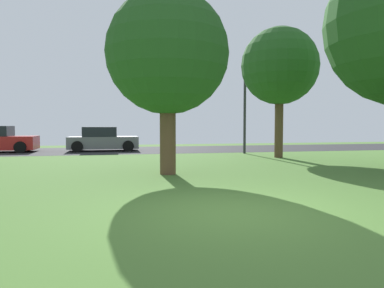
# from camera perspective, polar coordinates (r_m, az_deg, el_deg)

# --- Properties ---
(ground_plane) EXTENTS (44.00, 44.00, 0.00)m
(ground_plane) POSITION_cam_1_polar(r_m,az_deg,el_deg) (6.44, 6.77, -10.79)
(ground_plane) COLOR #47702D
(road_strip) EXTENTS (44.00, 6.40, 0.01)m
(road_strip) POSITION_cam_1_polar(r_m,az_deg,el_deg) (22.06, -6.84, -0.93)
(road_strip) COLOR #28282B
(road_strip) RESTS_ON ground_plane
(maple_tree_far) EXTENTS (3.79, 3.79, 5.66)m
(maple_tree_far) POSITION_cam_1_polar(r_m,az_deg,el_deg) (11.32, -3.95, 14.23)
(maple_tree_far) COLOR brown
(maple_tree_far) RESTS_ON ground_plane
(maple_tree_near) EXTENTS (3.59, 3.59, 6.08)m
(maple_tree_near) POSITION_cam_1_polar(r_m,az_deg,el_deg) (17.46, 13.86, 11.95)
(maple_tree_near) COLOR brown
(maple_tree_near) RESTS_ON ground_plane
(parked_car_grey) EXTENTS (4.01, 2.07, 1.42)m
(parked_car_grey) POSITION_cam_1_polar(r_m,az_deg,el_deg) (21.68, -14.11, 0.63)
(parked_car_grey) COLOR slate
(parked_car_grey) RESTS_ON ground_plane
(street_lamp_post) EXTENTS (0.14, 0.14, 4.50)m
(street_lamp_post) POSITION_cam_1_polar(r_m,az_deg,el_deg) (19.36, 8.44, 5.15)
(street_lamp_post) COLOR #2D2D33
(street_lamp_post) RESTS_ON ground_plane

